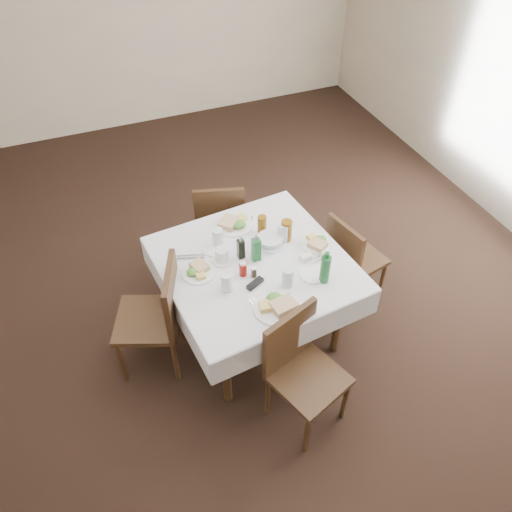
{
  "coord_description": "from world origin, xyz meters",
  "views": [
    {
      "loc": [
        -0.72,
        -2.54,
        3.21
      ],
      "look_at": [
        0.22,
        -0.2,
        0.8
      ],
      "focal_mm": 35.0,
      "sensor_mm": 36.0,
      "label": 1
    }
  ],
  "objects_px": {
    "water_w": "(227,282)",
    "oil_cruet_dark": "(241,248)",
    "water_e": "(283,233)",
    "coffee_mug": "(222,255)",
    "green_bottle": "(325,269)",
    "chair_north": "(220,218)",
    "water_s": "(288,277)",
    "bread_basket": "(270,241)",
    "chair_south": "(300,363)",
    "ketchup_bottle": "(243,269)",
    "chair_west": "(159,312)",
    "water_n": "(218,237)",
    "chair_east": "(350,256)",
    "oil_cruet_green": "(256,249)",
    "dining_table": "(255,271)"
  },
  "relations": [
    {
      "from": "water_w",
      "to": "oil_cruet_green",
      "type": "bearing_deg",
      "value": 34.52
    },
    {
      "from": "ketchup_bottle",
      "to": "water_e",
      "type": "bearing_deg",
      "value": 28.98
    },
    {
      "from": "chair_south",
      "to": "water_s",
      "type": "bearing_deg",
      "value": 76.55
    },
    {
      "from": "dining_table",
      "to": "chair_south",
      "type": "xyz_separation_m",
      "value": [
        0.02,
        -0.73,
        -0.16
      ]
    },
    {
      "from": "oil_cruet_green",
      "to": "water_n",
      "type": "bearing_deg",
      "value": 129.91
    },
    {
      "from": "chair_north",
      "to": "water_n",
      "type": "distance_m",
      "value": 0.71
    },
    {
      "from": "chair_east",
      "to": "coffee_mug",
      "type": "xyz_separation_m",
      "value": [
        -1.05,
        0.04,
        0.34
      ]
    },
    {
      "from": "chair_south",
      "to": "bread_basket",
      "type": "height_order",
      "value": "chair_south"
    },
    {
      "from": "chair_north",
      "to": "water_w",
      "type": "relative_size",
      "value": 6.43
    },
    {
      "from": "water_w",
      "to": "water_e",
      "type": "bearing_deg",
      "value": 29.42
    },
    {
      "from": "chair_west",
      "to": "coffee_mug",
      "type": "bearing_deg",
      "value": 11.07
    },
    {
      "from": "water_w",
      "to": "coffee_mug",
      "type": "height_order",
      "value": "water_w"
    },
    {
      "from": "chair_west",
      "to": "oil_cruet_dark",
      "type": "height_order",
      "value": "oil_cruet_dark"
    },
    {
      "from": "chair_north",
      "to": "oil_cruet_dark",
      "type": "height_order",
      "value": "oil_cruet_dark"
    },
    {
      "from": "water_n",
      "to": "oil_cruet_dark",
      "type": "distance_m",
      "value": 0.21
    },
    {
      "from": "chair_north",
      "to": "water_w",
      "type": "height_order",
      "value": "water_w"
    },
    {
      "from": "water_s",
      "to": "green_bottle",
      "type": "xyz_separation_m",
      "value": [
        0.24,
        -0.06,
        0.04
      ]
    },
    {
      "from": "dining_table",
      "to": "green_bottle",
      "type": "relative_size",
      "value": 5.42
    },
    {
      "from": "ketchup_bottle",
      "to": "chair_west",
      "type": "bearing_deg",
      "value": 171.84
    },
    {
      "from": "chair_south",
      "to": "bread_basket",
      "type": "distance_m",
      "value": 0.92
    },
    {
      "from": "oil_cruet_green",
      "to": "ketchup_bottle",
      "type": "xyz_separation_m",
      "value": [
        -0.14,
        -0.11,
        -0.05
      ]
    },
    {
      "from": "chair_east",
      "to": "coffee_mug",
      "type": "distance_m",
      "value": 1.11
    },
    {
      "from": "dining_table",
      "to": "chair_north",
      "type": "relative_size",
      "value": 1.59
    },
    {
      "from": "dining_table",
      "to": "chair_south",
      "type": "distance_m",
      "value": 0.75
    },
    {
      "from": "water_n",
      "to": "water_e",
      "type": "height_order",
      "value": "water_e"
    },
    {
      "from": "chair_north",
      "to": "chair_west",
      "type": "xyz_separation_m",
      "value": [
        -0.74,
        -0.86,
        0.04
      ]
    },
    {
      "from": "water_e",
      "to": "chair_north",
      "type": "bearing_deg",
      "value": 109.1
    },
    {
      "from": "ketchup_bottle",
      "to": "green_bottle",
      "type": "xyz_separation_m",
      "value": [
        0.49,
        -0.26,
        0.06
      ]
    },
    {
      "from": "chair_south",
      "to": "ketchup_bottle",
      "type": "xyz_separation_m",
      "value": [
        -0.13,
        0.65,
        0.3
      ]
    },
    {
      "from": "chair_west",
      "to": "oil_cruet_dark",
      "type": "distance_m",
      "value": 0.72
    },
    {
      "from": "chair_east",
      "to": "chair_west",
      "type": "distance_m",
      "value": 1.56
    },
    {
      "from": "coffee_mug",
      "to": "green_bottle",
      "type": "distance_m",
      "value": 0.73
    },
    {
      "from": "water_n",
      "to": "water_w",
      "type": "xyz_separation_m",
      "value": [
        -0.09,
        -0.44,
        -0.0
      ]
    },
    {
      "from": "chair_north",
      "to": "green_bottle",
      "type": "relative_size",
      "value": 3.41
    },
    {
      "from": "chair_south",
      "to": "coffee_mug",
      "type": "xyz_separation_m",
      "value": [
        -0.22,
        0.83,
        0.3
      ]
    },
    {
      "from": "chair_north",
      "to": "bread_basket",
      "type": "relative_size",
      "value": 4.2
    },
    {
      "from": "chair_east",
      "to": "oil_cruet_green",
      "type": "distance_m",
      "value": 0.91
    },
    {
      "from": "dining_table",
      "to": "water_s",
      "type": "distance_m",
      "value": 0.35
    },
    {
      "from": "chair_north",
      "to": "ketchup_bottle",
      "type": "relative_size",
      "value": 7.66
    },
    {
      "from": "water_n",
      "to": "ketchup_bottle",
      "type": "xyz_separation_m",
      "value": [
        0.06,
        -0.35,
        -0.02
      ]
    },
    {
      "from": "bread_basket",
      "to": "ketchup_bottle",
      "type": "distance_m",
      "value": 0.36
    },
    {
      "from": "water_w",
      "to": "oil_cruet_dark",
      "type": "relative_size",
      "value": 0.69
    },
    {
      "from": "water_s",
      "to": "bread_basket",
      "type": "distance_m",
      "value": 0.42
    },
    {
      "from": "dining_table",
      "to": "water_w",
      "type": "height_order",
      "value": "water_w"
    },
    {
      "from": "dining_table",
      "to": "coffee_mug",
      "type": "distance_m",
      "value": 0.26
    },
    {
      "from": "water_s",
      "to": "coffee_mug",
      "type": "distance_m",
      "value": 0.51
    },
    {
      "from": "chair_east",
      "to": "bread_basket",
      "type": "relative_size",
      "value": 3.97
    },
    {
      "from": "water_w",
      "to": "oil_cruet_dark",
      "type": "bearing_deg",
      "value": 52.77
    },
    {
      "from": "water_w",
      "to": "dining_table",
      "type": "bearing_deg",
      "value": 33.02
    },
    {
      "from": "water_s",
      "to": "green_bottle",
      "type": "relative_size",
      "value": 0.56
    }
  ]
}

